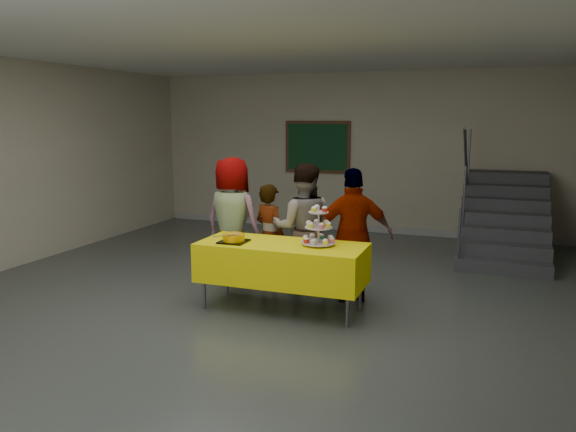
% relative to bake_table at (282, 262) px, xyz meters
% --- Properties ---
extents(room_shell, '(10.00, 10.04, 3.02)m').
position_rel_bake_table_xyz_m(room_shell, '(-0.33, -0.26, 1.57)').
color(room_shell, '#4C514C').
rests_on(room_shell, ground).
extents(bake_table, '(1.88, 0.78, 0.77)m').
position_rel_bake_table_xyz_m(bake_table, '(0.00, 0.00, 0.00)').
color(bake_table, '#595960').
rests_on(bake_table, ground).
extents(cupcake_stand, '(0.38, 0.38, 0.44)m').
position_rel_bake_table_xyz_m(cupcake_stand, '(0.41, 0.06, 0.38)').
color(cupcake_stand, silver).
rests_on(cupcake_stand, bake_table).
extents(bear_cake, '(0.32, 0.36, 0.12)m').
position_rel_bake_table_xyz_m(bear_cake, '(-0.53, -0.13, 0.27)').
color(bear_cake, black).
rests_on(bear_cake, bake_table).
extents(schoolchild_a, '(0.88, 0.64, 1.66)m').
position_rel_bake_table_xyz_m(schoolchild_a, '(-1.00, 0.79, 0.28)').
color(schoolchild_a, slate).
rests_on(schoolchild_a, ground).
extents(schoolchild_b, '(0.58, 0.49, 1.33)m').
position_rel_bake_table_xyz_m(schoolchild_b, '(-0.47, 0.80, 0.11)').
color(schoolchild_b, slate).
rests_on(schoolchild_b, ground).
extents(schoolchild_c, '(0.92, 0.80, 1.61)m').
position_rel_bake_table_xyz_m(schoolchild_c, '(-0.00, 0.75, 0.25)').
color(schoolchild_c, slate).
rests_on(schoolchild_c, ground).
extents(schoolchild_d, '(1.01, 0.71, 1.59)m').
position_rel_bake_table_xyz_m(schoolchild_d, '(0.68, 0.58, 0.24)').
color(schoolchild_d, slate).
rests_on(schoolchild_d, ground).
extents(staircase, '(1.30, 2.40, 2.04)m').
position_rel_bake_table_xyz_m(staircase, '(2.37, 3.85, -0.07)').
color(staircase, '#424447').
rests_on(staircase, ground).
extents(noticeboard, '(1.30, 0.05, 1.00)m').
position_rel_bake_table_xyz_m(noticeboard, '(-1.06, 4.68, 1.04)').
color(noticeboard, '#472B16').
rests_on(noticeboard, ground).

